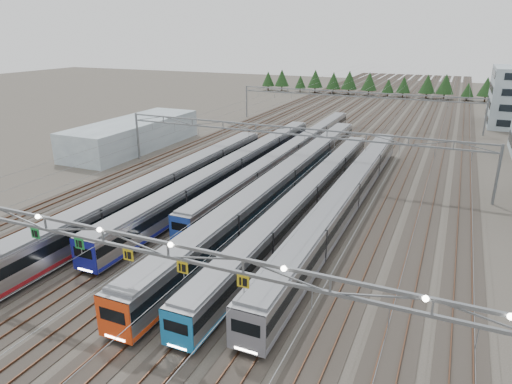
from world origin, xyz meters
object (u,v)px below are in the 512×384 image
at_px(train_b, 233,169).
at_px(train_d, 284,181).
at_px(train_a, 165,186).
at_px(gantry_near, 101,239).
at_px(gantry_mid, 290,137).
at_px(train_f, 347,196).
at_px(west_shed, 134,134).
at_px(gantry_far, 355,98).
at_px(train_c, 291,153).
at_px(train_e, 307,197).

bearing_deg(train_b, train_d, -16.72).
relative_size(train_a, gantry_near, 0.95).
xyz_separation_m(gantry_near, gantry_mid, (0.05, 40.12, -0.70)).
height_order(train_f, gantry_mid, gantry_mid).
xyz_separation_m(train_d, gantry_near, (-2.30, -31.92, 4.89)).
xyz_separation_m(train_a, west_shed, (-22.49, 22.45, 0.39)).
relative_size(train_f, gantry_far, 1.05).
distance_m(train_c, train_d, 16.00).
distance_m(train_b, train_c, 13.43).
relative_size(gantry_mid, gantry_far, 1.00).
bearing_deg(train_c, gantry_near, -87.33).
distance_m(train_b, gantry_near, 35.62).
relative_size(gantry_near, gantry_far, 1.00).
xyz_separation_m(gantry_near, gantry_far, (0.05, 85.12, -0.70)).
xyz_separation_m(train_c, train_f, (13.50, -17.38, 0.22)).
xyz_separation_m(train_c, west_shed, (-31.49, -1.06, 0.69)).
bearing_deg(train_e, train_b, 152.94).
bearing_deg(train_b, train_a, -112.49).
bearing_deg(gantry_mid, gantry_near, -90.07).
height_order(train_c, train_d, train_d).
distance_m(train_e, gantry_far, 57.96).
xyz_separation_m(train_d, gantry_mid, (-2.25, 8.20, 4.19)).
bearing_deg(train_d, gantry_mid, 105.34).
bearing_deg(train_d, gantry_near, -94.12).
xyz_separation_m(train_f, gantry_near, (-11.30, -29.89, 4.94)).
height_order(train_c, gantry_near, gantry_near).
xyz_separation_m(gantry_mid, gantry_far, (0.00, 45.00, 0.00)).
bearing_deg(train_c, train_e, -65.28).
relative_size(train_b, train_f, 1.02).
bearing_deg(train_e, train_a, -167.56).
relative_size(train_b, gantry_far, 1.07).
xyz_separation_m(train_c, gantry_near, (2.20, -47.27, 5.16)).
height_order(train_a, train_f, train_a).
xyz_separation_m(train_e, west_shed, (-40.49, 18.48, 0.65)).
bearing_deg(train_d, west_shed, 158.35).
bearing_deg(train_e, train_c, 114.72).
xyz_separation_m(gantry_mid, west_shed, (-33.74, 6.09, -3.77)).
bearing_deg(train_f, train_d, 167.29).
height_order(train_b, west_shed, west_shed).
relative_size(train_d, train_f, 1.15).
height_order(gantry_near, west_shed, gantry_near).
height_order(train_e, west_shed, west_shed).
bearing_deg(train_c, gantry_mid, -72.54).
distance_m(train_a, gantry_far, 62.53).
bearing_deg(train_a, gantry_near, -64.75).
distance_m(train_d, gantry_near, 32.37).
relative_size(train_b, train_d, 0.88).
xyz_separation_m(train_c, train_d, (4.50, -15.36, 0.27)).
bearing_deg(train_e, gantry_far, 96.71).
relative_size(train_c, west_shed, 2.28).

